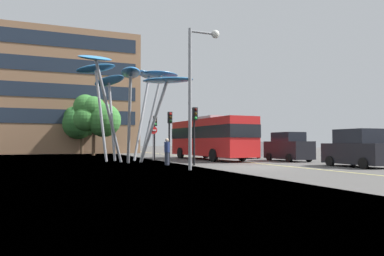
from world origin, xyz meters
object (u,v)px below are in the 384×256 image
(car_parked_mid, at_px, (288,148))
(leaf_sculpture, at_px, (131,81))
(car_parked_near, at_px, (358,149))
(no_entry_sign, at_px, (153,138))
(traffic_light_kerb_far, at_px, (170,126))
(car_parked_far, at_px, (242,147))
(pedestrian, at_px, (167,152))
(traffic_light_kerb_near, at_px, (195,123))
(red_bus, at_px, (210,136))
(traffic_light_island_mid, at_px, (155,128))
(street_lamp, at_px, (197,78))

(car_parked_mid, bearing_deg, leaf_sculpture, 164.23)
(car_parked_near, bearing_deg, no_entry_sign, 127.26)
(traffic_light_kerb_far, xyz_separation_m, car_parked_far, (8.60, 5.07, -1.55))
(pedestrian, distance_m, no_entry_sign, 6.09)
(traffic_light_kerb_near, bearing_deg, car_parked_mid, 14.77)
(red_bus, height_order, car_parked_far, red_bus)
(leaf_sculpture, distance_m, traffic_light_kerb_far, 4.48)
(leaf_sculpture, height_order, traffic_light_island_mid, leaf_sculpture)
(traffic_light_kerb_far, bearing_deg, no_entry_sign, 94.41)
(traffic_light_kerb_far, xyz_separation_m, car_parked_near, (8.62, -8.38, -1.56))
(red_bus, relative_size, traffic_light_kerb_near, 3.02)
(traffic_light_island_mid, relative_size, no_entry_sign, 1.33)
(leaf_sculpture, bearing_deg, car_parked_mid, -15.77)
(traffic_light_kerb_far, height_order, car_parked_near, traffic_light_kerb_far)
(car_parked_far, xyz_separation_m, no_entry_sign, (-8.85, -1.78, 0.75))
(traffic_light_kerb_near, height_order, car_parked_far, traffic_light_kerb_near)
(traffic_light_island_mid, xyz_separation_m, car_parked_far, (8.47, 0.86, -1.54))
(no_entry_sign, bearing_deg, traffic_light_kerb_far, -85.59)
(traffic_light_kerb_far, height_order, pedestrian, traffic_light_kerb_far)
(leaf_sculpture, bearing_deg, car_parked_near, -42.84)
(red_bus, relative_size, car_parked_near, 2.66)
(traffic_light_kerb_far, relative_size, street_lamp, 0.48)
(red_bus, relative_size, car_parked_far, 2.47)
(car_parked_near, height_order, car_parked_far, car_parked_near)
(leaf_sculpture, xyz_separation_m, no_entry_sign, (2.13, 1.46, -4.13))
(leaf_sculpture, xyz_separation_m, pedestrian, (1.32, -4.50, -5.06))
(traffic_light_kerb_near, xyz_separation_m, traffic_light_island_mid, (-0.28, 7.85, -0.02))
(leaf_sculpture, relative_size, traffic_light_island_mid, 3.07)
(traffic_light_kerb_far, distance_m, no_entry_sign, 3.40)
(pedestrian, bearing_deg, no_entry_sign, 82.31)
(car_parked_near, relative_size, no_entry_sign, 1.51)
(leaf_sculpture, relative_size, no_entry_sign, 4.07)
(pedestrian, bearing_deg, car_parked_far, 38.69)
(traffic_light_island_mid, bearing_deg, traffic_light_kerb_far, -91.73)
(red_bus, height_order, pedestrian, red_bus)
(red_bus, relative_size, no_entry_sign, 4.02)
(car_parked_mid, distance_m, street_lamp, 11.87)
(traffic_light_kerb_near, xyz_separation_m, car_parked_near, (8.22, -4.74, -1.57))
(leaf_sculpture, xyz_separation_m, traffic_light_kerb_near, (2.79, -5.46, -3.32))
(car_parked_far, xyz_separation_m, street_lamp, (-9.41, -12.05, 3.73))
(traffic_light_kerb_near, relative_size, car_parked_mid, 0.87)
(red_bus, distance_m, car_parked_mid, 6.32)
(car_parked_mid, bearing_deg, no_entry_sign, 153.15)
(car_parked_far, bearing_deg, car_parked_near, -89.90)
(leaf_sculpture, xyz_separation_m, car_parked_near, (11.01, -10.21, -4.89))
(traffic_light_kerb_near, distance_m, car_parked_mid, 8.99)
(red_bus, bearing_deg, leaf_sculpture, -170.49)
(car_parked_near, bearing_deg, red_bus, 110.07)
(car_parked_mid, relative_size, car_parked_far, 0.94)
(traffic_light_kerb_far, distance_m, pedestrian, 3.36)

